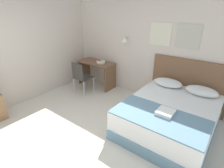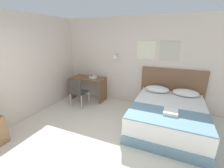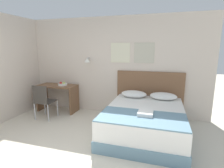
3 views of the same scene
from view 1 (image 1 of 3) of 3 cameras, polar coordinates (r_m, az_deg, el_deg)
The scene contains 11 objects.
ground_plane at distance 3.36m, azimuth -13.55°, elevation -19.86°, with size 24.00×24.00×0.00m, color beige.
wall_back at distance 4.66m, azimuth 11.27°, elevation 11.58°, with size 5.38×0.31×2.65m.
bed at distance 3.71m, azimuth 18.18°, elevation -10.03°, with size 1.61×2.01×0.59m.
headboard at distance 4.46m, azimuth 23.36°, elevation -0.27°, with size 1.73×0.06×1.22m.
pillow_left at distance 4.27m, azimuth 17.83°, elevation 0.42°, with size 0.64×0.41×0.17m.
pillow_right at distance 4.12m, azimuth 27.21°, elevation -2.04°, with size 0.64×0.41×0.17m.
throw_blanket at distance 3.08m, azimuth 15.06°, elevation -10.33°, with size 1.56×0.80×0.02m.
folded_towel_near_foot at distance 3.15m, azimuth 17.07°, elevation -8.78°, with size 0.28×0.29×0.06m.
desk at distance 5.39m, azimuth -5.13°, elevation 4.75°, with size 1.12×0.55×0.77m.
desk_chair at distance 4.94m, azimuth -10.19°, elevation 2.68°, with size 0.44×0.44×0.91m.
fruit_bowl at distance 5.19m, azimuth -3.72°, elevation 7.27°, with size 0.25×0.25×0.11m.
Camera 1 is at (2.01, -1.42, 2.29)m, focal length 28.00 mm.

